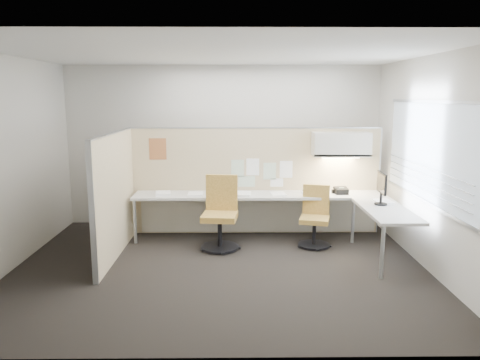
{
  "coord_description": "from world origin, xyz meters",
  "views": [
    {
      "loc": [
        0.2,
        -6.02,
        2.28
      ],
      "look_at": [
        0.28,
        0.8,
        1.04
      ],
      "focal_mm": 35.0,
      "sensor_mm": 36.0,
      "label": 1
    }
  ],
  "objects_px": {
    "monitor": "(382,187)",
    "chair_right": "(315,218)",
    "phone": "(341,191)",
    "chair_left": "(220,215)",
    "desk": "(281,204)"
  },
  "relations": [
    {
      "from": "chair_right",
      "to": "phone",
      "type": "distance_m",
      "value": 0.7
    },
    {
      "from": "desk",
      "to": "chair_right",
      "type": "height_order",
      "value": "chair_right"
    },
    {
      "from": "chair_right",
      "to": "chair_left",
      "type": "bearing_deg",
      "value": -161.91
    },
    {
      "from": "monitor",
      "to": "chair_right",
      "type": "bearing_deg",
      "value": 68.65
    },
    {
      "from": "chair_right",
      "to": "monitor",
      "type": "xyz_separation_m",
      "value": [
        0.87,
        -0.39,
        0.57
      ]
    },
    {
      "from": "chair_left",
      "to": "desk",
      "type": "bearing_deg",
      "value": 25.81
    },
    {
      "from": "monitor",
      "to": "chair_left",
      "type": "bearing_deg",
      "value": 85.55
    },
    {
      "from": "desk",
      "to": "chair_right",
      "type": "distance_m",
      "value": 0.58
    },
    {
      "from": "desk",
      "to": "chair_left",
      "type": "height_order",
      "value": "chair_left"
    },
    {
      "from": "phone",
      "to": "monitor",
      "type": "bearing_deg",
      "value": -65.53
    },
    {
      "from": "desk",
      "to": "chair_left",
      "type": "distance_m",
      "value": 1.01
    },
    {
      "from": "monitor",
      "to": "phone",
      "type": "distance_m",
      "value": 0.89
    },
    {
      "from": "desk",
      "to": "monitor",
      "type": "xyz_separation_m",
      "value": [
        1.37,
        -0.63,
        0.4
      ]
    },
    {
      "from": "chair_right",
      "to": "phone",
      "type": "height_order",
      "value": "chair_right"
    },
    {
      "from": "chair_right",
      "to": "monitor",
      "type": "height_order",
      "value": "monitor"
    }
  ]
}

